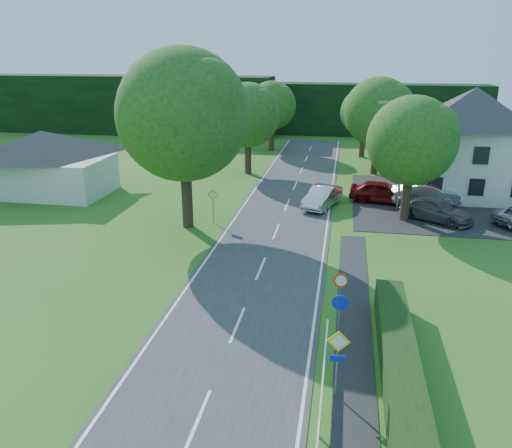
% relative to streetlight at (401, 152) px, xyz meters
% --- Properties ---
extents(road, '(7.00, 80.00, 0.04)m').
position_rel_streetlight_xyz_m(road, '(-8.06, -10.00, -4.44)').
color(road, '#343436').
rests_on(road, ground).
extents(parking_pad, '(14.00, 16.00, 0.04)m').
position_rel_streetlight_xyz_m(parking_pad, '(3.94, 3.00, -4.44)').
color(parking_pad, black).
rests_on(parking_pad, ground).
extents(line_edge_left, '(0.12, 80.00, 0.01)m').
position_rel_streetlight_xyz_m(line_edge_left, '(-11.31, -10.00, -4.42)').
color(line_edge_left, white).
rests_on(line_edge_left, road).
extents(line_edge_right, '(0.12, 80.00, 0.01)m').
position_rel_streetlight_xyz_m(line_edge_right, '(-4.81, -10.00, -4.42)').
color(line_edge_right, white).
rests_on(line_edge_right, road).
extents(line_centre, '(0.12, 80.00, 0.01)m').
position_rel_streetlight_xyz_m(line_centre, '(-8.06, -10.00, -4.42)').
color(line_centre, white).
rests_on(line_centre, road).
extents(tree_main, '(9.40, 9.40, 11.64)m').
position_rel_streetlight_xyz_m(tree_main, '(-14.06, -6.00, 1.36)').
color(tree_main, '#204514').
rests_on(tree_main, ground).
extents(tree_left_far, '(7.00, 7.00, 8.58)m').
position_rel_streetlight_xyz_m(tree_left_far, '(-13.06, 10.00, -0.17)').
color(tree_left_far, '#204514').
rests_on(tree_left_far, ground).
extents(tree_right_far, '(7.40, 7.40, 9.09)m').
position_rel_streetlight_xyz_m(tree_right_far, '(-1.06, 12.00, 0.08)').
color(tree_right_far, '#204514').
rests_on(tree_right_far, ground).
extents(tree_left_back, '(6.60, 6.60, 8.07)m').
position_rel_streetlight_xyz_m(tree_left_back, '(-12.56, 22.00, -0.43)').
color(tree_left_back, '#204514').
rests_on(tree_left_back, ground).
extents(tree_right_back, '(6.20, 6.20, 7.56)m').
position_rel_streetlight_xyz_m(tree_right_back, '(-2.06, 20.00, -0.68)').
color(tree_right_back, '#204514').
rests_on(tree_right_back, ground).
extents(tree_right_mid, '(7.00, 7.00, 8.58)m').
position_rel_streetlight_xyz_m(tree_right_mid, '(0.44, -2.00, -0.17)').
color(tree_right_mid, '#204514').
rests_on(tree_right_mid, ground).
extents(treeline_left, '(44.00, 6.00, 8.00)m').
position_rel_streetlight_xyz_m(treeline_left, '(-36.06, 32.00, -0.46)').
color(treeline_left, black).
rests_on(treeline_left, ground).
extents(treeline_right, '(30.00, 5.00, 7.00)m').
position_rel_streetlight_xyz_m(treeline_right, '(-0.06, 36.00, -0.96)').
color(treeline_right, black).
rests_on(treeline_right, ground).
extents(bungalow_left, '(11.00, 6.50, 5.20)m').
position_rel_streetlight_xyz_m(bungalow_left, '(-28.06, 0.00, -1.75)').
color(bungalow_left, beige).
rests_on(bungalow_left, ground).
extents(house_white, '(10.60, 8.40, 8.60)m').
position_rel_streetlight_xyz_m(house_white, '(5.94, 6.00, -0.06)').
color(house_white, silver).
rests_on(house_white, ground).
extents(streetlight, '(2.03, 0.18, 8.00)m').
position_rel_streetlight_xyz_m(streetlight, '(0.00, 0.00, 0.00)').
color(streetlight, gray).
rests_on(streetlight, ground).
extents(sign_priority_right, '(0.78, 0.09, 2.59)m').
position_rel_streetlight_xyz_m(sign_priority_right, '(-3.76, -22.02, -2.67)').
color(sign_priority_right, gray).
rests_on(sign_priority_right, ground).
extents(sign_roundabout, '(0.64, 0.08, 2.37)m').
position_rel_streetlight_xyz_m(sign_roundabout, '(-3.76, -19.02, -2.79)').
color(sign_roundabout, gray).
rests_on(sign_roundabout, ground).
extents(sign_speed_limit, '(0.64, 0.11, 2.37)m').
position_rel_streetlight_xyz_m(sign_speed_limit, '(-3.76, -17.03, -2.70)').
color(sign_speed_limit, gray).
rests_on(sign_speed_limit, ground).
extents(sign_priority_left, '(0.78, 0.09, 2.44)m').
position_rel_streetlight_xyz_m(sign_priority_left, '(-12.56, -5.02, -2.75)').
color(sign_priority_left, gray).
rests_on(sign_priority_left, ground).
extents(moving_car, '(3.03, 5.04, 1.57)m').
position_rel_streetlight_xyz_m(moving_car, '(-5.40, 0.07, -3.64)').
color(moving_car, silver).
rests_on(moving_car, road).
extents(motorcycle, '(0.60, 1.65, 0.86)m').
position_rel_streetlight_xyz_m(motorcycle, '(-6.26, 2.20, -3.99)').
color(motorcycle, black).
rests_on(motorcycle, road).
extents(parked_car_red, '(5.14, 2.70, 1.67)m').
position_rel_streetlight_xyz_m(parked_car_red, '(-0.92, 2.10, -3.59)').
color(parked_car_red, '#650B0B').
rests_on(parked_car_red, parking_pad).
extents(parked_car_silver_a, '(5.42, 2.56, 1.72)m').
position_rel_streetlight_xyz_m(parked_car_silver_a, '(2.27, 2.06, -3.57)').
color(parked_car_silver_a, '#BCBCC1').
rests_on(parked_car_silver_a, parking_pad).
extents(parked_car_grey, '(5.34, 4.46, 1.46)m').
position_rel_streetlight_xyz_m(parked_car_grey, '(2.57, -1.81, -3.69)').
color(parked_car_grey, '#49484D').
rests_on(parked_car_grey, parking_pad).
extents(parasol, '(2.45, 2.49, 2.14)m').
position_rel_streetlight_xyz_m(parasol, '(2.44, 0.06, -3.35)').
color(parasol, red).
rests_on(parasol, parking_pad).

